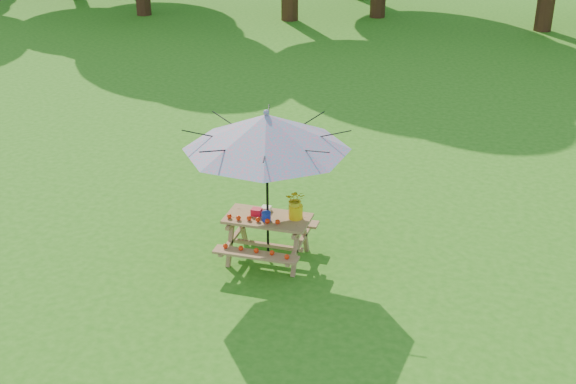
# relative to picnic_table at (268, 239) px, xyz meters

# --- Properties ---
(picnic_table) EXTENTS (1.20, 1.32, 0.67)m
(picnic_table) POSITION_rel_picnic_table_xyz_m (0.00, 0.00, 0.00)
(picnic_table) COLOR #956243
(picnic_table) RESTS_ON ground
(patio_umbrella) EXTENTS (2.85, 2.85, 2.26)m
(patio_umbrella) POSITION_rel_picnic_table_xyz_m (0.00, 0.00, 1.62)
(patio_umbrella) COLOR black
(patio_umbrella) RESTS_ON ground
(produce_bins) EXTENTS (0.32, 0.41, 0.13)m
(produce_bins) POSITION_rel_picnic_table_xyz_m (-0.07, 0.01, 0.40)
(produce_bins) COLOR red
(produce_bins) RESTS_ON picnic_table
(tomatoes_row) EXTENTS (0.77, 0.13, 0.07)m
(tomatoes_row) POSITION_rel_picnic_table_xyz_m (-0.15, -0.18, 0.38)
(tomatoes_row) COLOR red
(tomatoes_row) RESTS_ON picnic_table
(flower_bucket) EXTENTS (0.31, 0.28, 0.44)m
(flower_bucket) POSITION_rel_picnic_table_xyz_m (0.39, 0.08, 0.58)
(flower_bucket) COLOR yellow
(flower_bucket) RESTS_ON picnic_table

